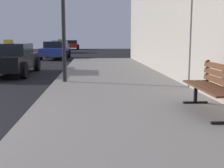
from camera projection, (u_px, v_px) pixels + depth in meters
name	position (u px, v px, depth m)	size (l,w,h in m)	color
sidewalk	(145.00, 130.00, 4.57)	(4.00, 32.00, 0.15)	gray
bench	(215.00, 84.00, 5.30)	(0.53, 1.76, 0.89)	brown
car_black	(8.00, 59.00, 12.22)	(2.05, 4.23, 1.43)	black
car_blue	(56.00, 50.00, 21.94)	(1.96, 4.46, 1.27)	#233899
car_green	(60.00, 47.00, 31.45)	(1.95, 4.15, 1.43)	#196638
car_red	(72.00, 45.00, 41.27)	(1.96, 4.05, 1.27)	red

